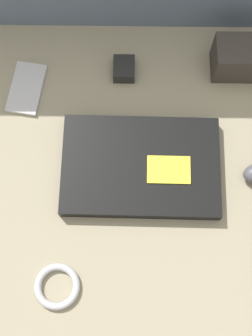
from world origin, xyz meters
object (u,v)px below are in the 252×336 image
at_px(laptop, 139,166).
at_px(charger_brick, 123,69).
at_px(camera_pouch, 241,58).
at_px(phone_silver, 25,88).

bearing_deg(laptop, charger_brick, 100.16).
height_order(laptop, camera_pouch, camera_pouch).
bearing_deg(phone_silver, camera_pouch, 15.56).
relative_size(laptop, camera_pouch, 2.61).
bearing_deg(phone_silver, laptop, -27.22).
bearing_deg(camera_pouch, phone_silver, -172.97).
relative_size(laptop, charger_brick, 5.83).
bearing_deg(camera_pouch, charger_brick, -176.97).
bearing_deg(laptop, phone_silver, 144.97).
distance_m(laptop, camera_pouch, 0.33).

